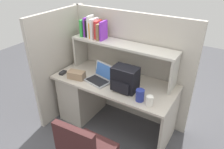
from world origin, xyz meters
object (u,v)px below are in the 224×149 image
Objects in this scene: computer_mouse at (63,73)px; snack_canister at (140,95)px; tissue_box at (76,75)px; backpack at (125,79)px; paper_cup at (150,101)px; laptop at (100,77)px.

computer_mouse is 1.17m from snack_canister.
snack_canister is (0.93, -0.02, 0.02)m from tissue_box.
computer_mouse is (-0.91, -0.10, -0.13)m from backpack.
paper_cup reaches higher than tissue_box.
backpack is at bearing 156.21° from snack_canister.
snack_canister reaches higher than computer_mouse.
tissue_box is at bearing -4.33° from computer_mouse.
paper_cup is at bearing -13.58° from tissue_box.
tissue_box is 0.93m from snack_canister.
backpack is at bearing -3.66° from tissue_box.
computer_mouse is (-0.54, -0.12, -0.03)m from laptop.
paper_cup is 0.79× the size of snack_canister.
snack_canister is (0.63, -0.13, 0.02)m from laptop.
paper_cup is 0.50× the size of tissue_box.
laptop is 0.32m from tissue_box.
snack_canister reaches higher than tissue_box.
laptop is 1.63× the size of tissue_box.
paper_cup is 1.05m from tissue_box.
paper_cup is at bearing -6.41° from computer_mouse.
laptop is 0.76m from paper_cup.
backpack is 0.41m from paper_cup.
laptop is 2.61× the size of snack_canister.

